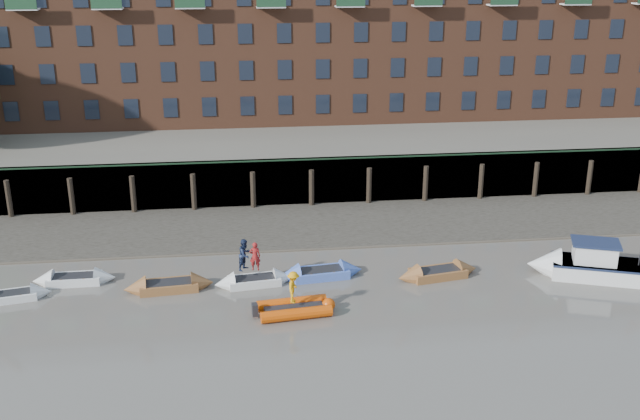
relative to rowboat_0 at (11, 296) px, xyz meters
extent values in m
plane|color=#605B53|center=(14.76, -9.21, -0.20)|extent=(220.00, 220.00, 0.00)
cube|color=#3D382F|center=(14.76, 8.79, -0.20)|extent=(110.00, 8.00, 0.50)
cube|color=#4C4336|center=(14.76, 5.39, -0.20)|extent=(110.00, 1.60, 0.10)
cube|color=#2D2A26|center=(14.76, 13.19, 1.40)|extent=(110.00, 0.80, 3.20)
cylinder|color=black|center=(-3.24, 12.54, 1.10)|extent=(0.36, 0.36, 2.60)
cylinder|color=black|center=(0.76, 12.54, 1.10)|extent=(0.36, 0.36, 2.60)
cylinder|color=black|center=(4.76, 12.54, 1.10)|extent=(0.36, 0.36, 2.60)
cylinder|color=black|center=(8.76, 12.54, 1.10)|extent=(0.36, 0.36, 2.60)
cylinder|color=black|center=(12.76, 12.54, 1.10)|extent=(0.36, 0.36, 2.60)
cylinder|color=black|center=(16.76, 12.54, 1.10)|extent=(0.36, 0.36, 2.60)
cylinder|color=black|center=(20.76, 12.54, 1.10)|extent=(0.36, 0.36, 2.60)
cylinder|color=black|center=(24.76, 12.54, 1.10)|extent=(0.36, 0.36, 2.60)
cylinder|color=black|center=(28.76, 12.54, 1.10)|extent=(0.36, 0.36, 2.60)
cylinder|color=black|center=(32.76, 12.54, 1.10)|extent=(0.36, 0.36, 2.60)
cylinder|color=black|center=(36.76, 12.54, 1.10)|extent=(0.36, 0.36, 2.60)
cube|color=#264C2D|center=(14.76, 12.89, 3.05)|extent=(110.00, 0.06, 0.10)
cube|color=#5E594D|center=(14.76, 26.79, 1.40)|extent=(110.00, 28.00, 3.20)
cube|color=brown|center=(14.76, 27.79, 9.00)|extent=(80.00, 10.00, 12.00)
cube|color=black|center=(-5.24, 22.77, 4.80)|extent=(1.10, 0.12, 1.50)
cube|color=black|center=(-2.24, 22.77, 4.80)|extent=(1.10, 0.12, 1.50)
cube|color=black|center=(0.76, 22.77, 4.80)|extent=(1.10, 0.12, 1.50)
cube|color=black|center=(3.76, 22.77, 4.80)|extent=(1.10, 0.12, 1.50)
cube|color=black|center=(6.76, 22.77, 4.80)|extent=(1.10, 0.12, 1.50)
cube|color=black|center=(9.76, 22.77, 4.80)|extent=(1.10, 0.12, 1.50)
cube|color=black|center=(12.76, 22.77, 4.80)|extent=(1.10, 0.12, 1.50)
cube|color=black|center=(15.76, 22.77, 4.80)|extent=(1.10, 0.12, 1.50)
cube|color=black|center=(18.76, 22.77, 4.80)|extent=(1.10, 0.12, 1.50)
cube|color=black|center=(21.76, 22.77, 4.80)|extent=(1.10, 0.12, 1.50)
cube|color=black|center=(24.76, 22.77, 4.80)|extent=(1.10, 0.12, 1.50)
cube|color=black|center=(27.76, 22.77, 4.80)|extent=(1.10, 0.12, 1.50)
cube|color=black|center=(30.76, 22.77, 4.80)|extent=(1.10, 0.12, 1.50)
cube|color=black|center=(33.76, 22.77, 4.80)|extent=(1.10, 0.12, 1.50)
cube|color=black|center=(36.76, 22.77, 4.80)|extent=(1.10, 0.12, 1.50)
cube|color=black|center=(39.76, 22.77, 4.80)|extent=(1.10, 0.12, 1.50)
cube|color=black|center=(42.76, 22.77, 4.80)|extent=(1.10, 0.12, 1.50)
cube|color=black|center=(-5.24, 22.77, 7.60)|extent=(1.10, 0.12, 1.50)
cube|color=black|center=(-2.24, 22.77, 7.60)|extent=(1.10, 0.12, 1.50)
cube|color=black|center=(0.76, 22.77, 7.60)|extent=(1.10, 0.12, 1.50)
cube|color=black|center=(3.76, 22.77, 7.60)|extent=(1.10, 0.12, 1.50)
cube|color=black|center=(6.76, 22.77, 7.60)|extent=(1.10, 0.12, 1.50)
cube|color=black|center=(9.76, 22.77, 7.60)|extent=(1.10, 0.12, 1.50)
cube|color=black|center=(12.76, 22.77, 7.60)|extent=(1.10, 0.12, 1.50)
cube|color=black|center=(15.76, 22.77, 7.60)|extent=(1.10, 0.12, 1.50)
cube|color=black|center=(18.76, 22.77, 7.60)|extent=(1.10, 0.12, 1.50)
cube|color=black|center=(21.76, 22.77, 7.60)|extent=(1.10, 0.12, 1.50)
cube|color=black|center=(24.76, 22.77, 7.60)|extent=(1.10, 0.12, 1.50)
cube|color=black|center=(27.76, 22.77, 7.60)|extent=(1.10, 0.12, 1.50)
cube|color=black|center=(30.76, 22.77, 7.60)|extent=(1.10, 0.12, 1.50)
cube|color=black|center=(33.76, 22.77, 7.60)|extent=(1.10, 0.12, 1.50)
cube|color=black|center=(36.76, 22.77, 7.60)|extent=(1.10, 0.12, 1.50)
cube|color=black|center=(39.76, 22.77, 7.60)|extent=(1.10, 0.12, 1.50)
cube|color=black|center=(42.76, 22.77, 7.60)|extent=(1.10, 0.12, 1.50)
cube|color=black|center=(-5.24, 22.77, 10.40)|extent=(1.10, 0.12, 1.50)
cube|color=black|center=(-2.24, 22.77, 10.40)|extent=(1.10, 0.12, 1.50)
cube|color=black|center=(0.76, 22.77, 10.40)|extent=(1.10, 0.12, 1.50)
cube|color=black|center=(3.76, 22.77, 10.40)|extent=(1.10, 0.12, 1.50)
cube|color=black|center=(6.76, 22.77, 10.40)|extent=(1.10, 0.12, 1.50)
cube|color=black|center=(9.76, 22.77, 10.40)|extent=(1.10, 0.12, 1.50)
cube|color=black|center=(12.76, 22.77, 10.40)|extent=(1.10, 0.12, 1.50)
cube|color=black|center=(15.76, 22.77, 10.40)|extent=(1.10, 0.12, 1.50)
cube|color=black|center=(18.76, 22.77, 10.40)|extent=(1.10, 0.12, 1.50)
cube|color=black|center=(21.76, 22.77, 10.40)|extent=(1.10, 0.12, 1.50)
cube|color=black|center=(24.76, 22.77, 10.40)|extent=(1.10, 0.12, 1.50)
cube|color=black|center=(27.76, 22.77, 10.40)|extent=(1.10, 0.12, 1.50)
cube|color=black|center=(30.76, 22.77, 10.40)|extent=(1.10, 0.12, 1.50)
cube|color=black|center=(33.76, 22.77, 10.40)|extent=(1.10, 0.12, 1.50)
cube|color=black|center=(36.76, 22.77, 10.40)|extent=(1.10, 0.12, 1.50)
cube|color=black|center=(39.76, 22.77, 10.40)|extent=(1.10, 0.12, 1.50)
cube|color=black|center=(42.76, 22.77, 10.40)|extent=(1.10, 0.12, 1.50)
cube|color=silver|center=(0.00, 0.00, -0.01)|extent=(2.72, 1.62, 0.40)
cone|color=silver|center=(1.46, 0.29, -0.01)|extent=(1.19, 1.32, 1.15)
cube|color=black|center=(0.00, 0.00, 0.17)|extent=(2.25, 1.26, 0.06)
cube|color=silver|center=(2.84, 1.68, 0.01)|extent=(2.79, 1.28, 0.43)
cone|color=silver|center=(4.46, 1.70, 0.01)|extent=(1.09, 1.27, 1.25)
cone|color=silver|center=(1.22, 1.67, 0.01)|extent=(1.09, 1.27, 1.25)
cube|color=black|center=(2.84, 1.68, 0.21)|extent=(2.33, 0.96, 0.06)
cube|color=brown|center=(7.93, 0.21, 0.03)|extent=(3.09, 1.61, 0.47)
cone|color=brown|center=(9.67, 0.37, 0.03)|extent=(1.28, 1.45, 1.35)
cone|color=brown|center=(6.20, 0.05, 0.03)|extent=(1.28, 1.45, 1.35)
cube|color=black|center=(7.93, 0.21, 0.24)|extent=(2.57, 1.23, 0.06)
cube|color=silver|center=(12.39, 0.35, 0.01)|extent=(2.87, 1.57, 0.43)
cone|color=silver|center=(13.97, 0.55, 0.01)|extent=(1.21, 1.36, 1.23)
cone|color=silver|center=(10.81, 0.15, 0.01)|extent=(1.21, 1.36, 1.23)
cube|color=black|center=(12.39, 0.35, 0.20)|extent=(2.38, 1.21, 0.06)
cube|color=#4766BF|center=(15.99, 0.87, 0.03)|extent=(3.16, 1.72, 0.47)
cone|color=#4766BF|center=(17.74, 1.08, 0.03)|extent=(1.33, 1.49, 1.36)
cone|color=#4766BF|center=(14.25, 0.65, 0.03)|extent=(1.33, 1.49, 1.36)
cube|color=black|center=(15.99, 0.87, 0.25)|extent=(2.62, 1.32, 0.06)
cube|color=brown|center=(22.35, 0.14, 0.03)|extent=(3.18, 1.88, 0.47)
cone|color=brown|center=(24.06, 0.46, 0.03)|extent=(1.39, 1.54, 1.35)
cone|color=brown|center=(20.63, -0.19, 0.03)|extent=(1.39, 1.54, 1.35)
cube|color=black|center=(22.35, 0.14, 0.24)|extent=(2.63, 1.45, 0.06)
cylinder|color=#CC4606|center=(14.14, -2.59, 0.08)|extent=(3.52, 0.98, 0.57)
cylinder|color=#CC4606|center=(14.28, -3.80, 0.08)|extent=(3.52, 0.98, 0.57)
sphere|color=#CC4606|center=(15.94, -3.00, 0.08)|extent=(0.66, 0.66, 0.66)
cube|color=black|center=(14.21, -3.20, 0.08)|extent=(3.00, 1.33, 0.20)
cube|color=silver|center=(31.07, -0.98, 0.26)|extent=(5.51, 3.67, 0.93)
cone|color=silver|center=(28.25, 0.03, 0.26)|extent=(2.34, 2.54, 2.08)
cube|color=#19233F|center=(31.07, -0.98, 0.67)|extent=(5.52, 3.71, 0.12)
cube|color=silver|center=(30.67, -0.84, 1.25)|extent=(2.58, 2.20, 1.04)
cube|color=#19233F|center=(30.67, -0.84, 1.82)|extent=(2.94, 2.50, 0.10)
imported|color=maroon|center=(12.47, 0.40, 1.41)|extent=(0.59, 0.41, 1.58)
imported|color=#19233F|center=(11.95, 0.52, 1.49)|extent=(1.02, 1.06, 1.72)
imported|color=orange|center=(14.20, -3.17, 1.22)|extent=(0.84, 1.16, 1.61)
camera|label=1|loc=(11.64, -35.96, 16.97)|focal=42.00mm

